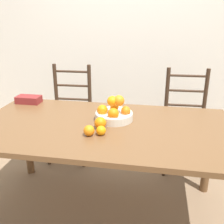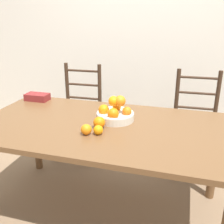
# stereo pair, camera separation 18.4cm
# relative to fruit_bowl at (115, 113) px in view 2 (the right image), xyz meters

# --- Properties ---
(ground_plane) EXTENTS (12.00, 12.00, 0.00)m
(ground_plane) POSITION_rel_fruit_bowl_xyz_m (-0.06, -0.11, -0.81)
(ground_plane) COLOR #7F664C
(wall_back) EXTENTS (8.00, 0.06, 2.60)m
(wall_back) POSITION_rel_fruit_bowl_xyz_m (-0.06, 1.46, 0.49)
(wall_back) COLOR silver
(wall_back) RESTS_ON ground_plane
(dining_table) EXTENTS (1.83, 0.99, 0.75)m
(dining_table) POSITION_rel_fruit_bowl_xyz_m (-0.06, -0.11, -0.14)
(dining_table) COLOR brown
(dining_table) RESTS_ON ground_plane
(fruit_bowl) EXTENTS (0.28, 0.28, 0.19)m
(fruit_bowl) POSITION_rel_fruit_bowl_xyz_m (0.00, 0.00, 0.00)
(fruit_bowl) COLOR beige
(fruit_bowl) RESTS_ON dining_table
(orange_loose_0) EXTENTS (0.06, 0.06, 0.06)m
(orange_loose_0) POSITION_rel_fruit_bowl_xyz_m (-0.04, -0.27, -0.02)
(orange_loose_0) COLOR orange
(orange_loose_0) RESTS_ON dining_table
(orange_loose_1) EXTENTS (0.08, 0.08, 0.08)m
(orange_loose_1) POSITION_rel_fruit_bowl_xyz_m (-0.07, -0.17, -0.01)
(orange_loose_1) COLOR orange
(orange_loose_1) RESTS_ON dining_table
(orange_loose_2) EXTENTS (0.07, 0.07, 0.07)m
(orange_loose_2) POSITION_rel_fruit_bowl_xyz_m (-0.11, -0.30, -0.02)
(orange_loose_2) COLOR orange
(orange_loose_2) RESTS_ON dining_table
(chair_left) EXTENTS (0.43, 0.41, 1.00)m
(chair_left) POSITION_rel_fruit_bowl_xyz_m (-0.60, 0.72, -0.34)
(chair_left) COLOR #382619
(chair_left) RESTS_ON ground_plane
(chair_right) EXTENTS (0.43, 0.41, 1.00)m
(chair_right) POSITION_rel_fruit_bowl_xyz_m (0.60, 0.72, -0.34)
(chair_right) COLOR #382619
(chair_right) RESTS_ON ground_plane
(book_stack) EXTENTS (0.21, 0.12, 0.06)m
(book_stack) POSITION_rel_fruit_bowl_xyz_m (-0.82, 0.27, -0.02)
(book_stack) COLOR maroon
(book_stack) RESTS_ON dining_table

